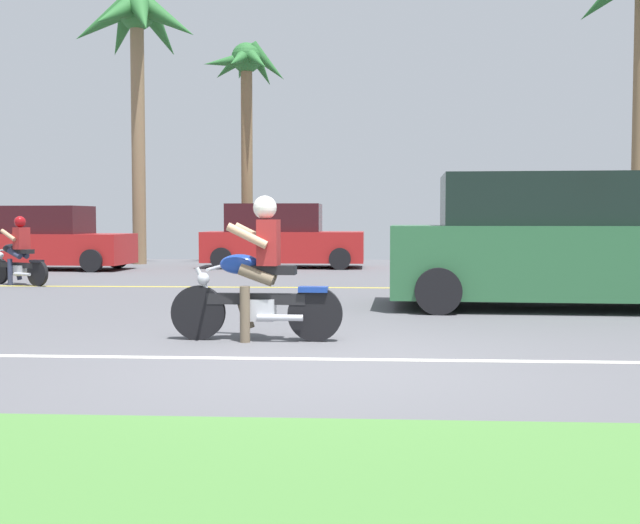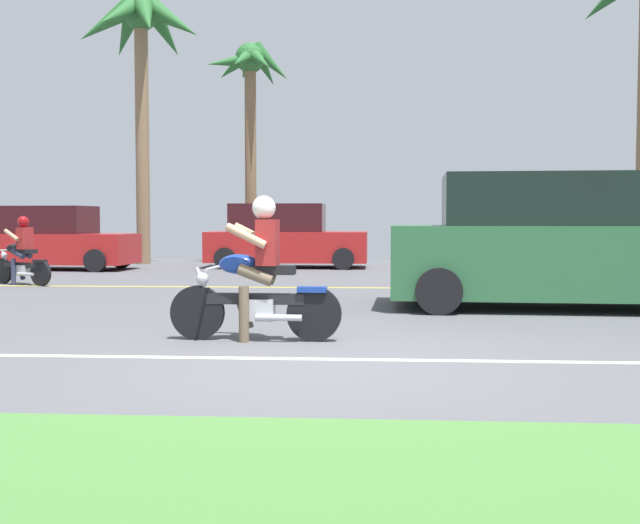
{
  "view_description": "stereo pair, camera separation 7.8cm",
  "coord_description": "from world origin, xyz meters",
  "px_view_note": "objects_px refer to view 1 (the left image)",
  "views": [
    {
      "loc": [
        0.42,
        -7.02,
        1.3
      ],
      "look_at": [
        -0.16,
        2.62,
        0.77
      ],
      "focal_mm": 44.21,
      "sensor_mm": 36.0,
      "label": 1
    },
    {
      "loc": [
        0.5,
        -7.02,
        1.3
      ],
      "look_at": [
        -0.16,
        2.62,
        0.77
      ],
      "focal_mm": 44.21,
      "sensor_mm": 36.0,
      "label": 2
    }
  ],
  "objects_px": {
    "parked_car_0": "(47,240)",
    "parked_car_1": "(281,238)",
    "palm_tree_0": "(136,35)",
    "palm_tree_2": "(246,81)",
    "motorcyclist": "(258,280)",
    "suv_nearby": "(556,243)",
    "motorcyclist_distant": "(18,256)"
  },
  "relations": [
    {
      "from": "parked_car_0",
      "to": "palm_tree_2",
      "type": "bearing_deg",
      "value": 31.62
    },
    {
      "from": "palm_tree_2",
      "to": "motorcyclist_distant",
      "type": "distance_m",
      "value": 9.47
    },
    {
      "from": "motorcyclist",
      "to": "parked_car_1",
      "type": "distance_m",
      "value": 12.59
    },
    {
      "from": "parked_car_0",
      "to": "parked_car_1",
      "type": "bearing_deg",
      "value": 11.64
    },
    {
      "from": "parked_car_0",
      "to": "motorcyclist_distant",
      "type": "height_order",
      "value": "parked_car_0"
    },
    {
      "from": "motorcyclist",
      "to": "suv_nearby",
      "type": "distance_m",
      "value": 5.11
    },
    {
      "from": "parked_car_0",
      "to": "parked_car_1",
      "type": "distance_m",
      "value": 5.99
    },
    {
      "from": "motorcyclist_distant",
      "to": "parked_car_1",
      "type": "bearing_deg",
      "value": 52.24
    },
    {
      "from": "suv_nearby",
      "to": "motorcyclist_distant",
      "type": "xyz_separation_m",
      "value": [
        -9.55,
        3.39,
        -0.37
      ]
    },
    {
      "from": "suv_nearby",
      "to": "parked_car_0",
      "type": "height_order",
      "value": "suv_nearby"
    },
    {
      "from": "parked_car_0",
      "to": "palm_tree_2",
      "type": "xyz_separation_m",
      "value": [
        4.69,
        2.89,
        4.47
      ]
    },
    {
      "from": "palm_tree_2",
      "to": "parked_car_0",
      "type": "bearing_deg",
      "value": -148.38
    },
    {
      "from": "suv_nearby",
      "to": "palm_tree_2",
      "type": "distance_m",
      "value": 13.26
    },
    {
      "from": "motorcyclist",
      "to": "parked_car_1",
      "type": "bearing_deg",
      "value": 95.11
    },
    {
      "from": "motorcyclist",
      "to": "palm_tree_2",
      "type": "bearing_deg",
      "value": 99.16
    },
    {
      "from": "parked_car_1",
      "to": "palm_tree_0",
      "type": "relative_size",
      "value": 0.54
    },
    {
      "from": "parked_car_0",
      "to": "palm_tree_0",
      "type": "height_order",
      "value": "palm_tree_0"
    },
    {
      "from": "motorcyclist",
      "to": "palm_tree_2",
      "type": "height_order",
      "value": "palm_tree_2"
    },
    {
      "from": "motorcyclist",
      "to": "parked_car_0",
      "type": "relative_size",
      "value": 0.44
    },
    {
      "from": "parked_car_0",
      "to": "palm_tree_0",
      "type": "bearing_deg",
      "value": 57.68
    },
    {
      "from": "parked_car_1",
      "to": "palm_tree_2",
      "type": "xyz_separation_m",
      "value": [
        -1.17,
        1.68,
        4.44
      ]
    },
    {
      "from": "parked_car_0",
      "to": "motorcyclist",
      "type": "bearing_deg",
      "value": -58.34
    },
    {
      "from": "suv_nearby",
      "to": "palm_tree_0",
      "type": "xyz_separation_m",
      "value": [
        -9.27,
        10.58,
        5.55
      ]
    },
    {
      "from": "motorcyclist",
      "to": "palm_tree_0",
      "type": "height_order",
      "value": "palm_tree_0"
    },
    {
      "from": "motorcyclist",
      "to": "parked_car_0",
      "type": "distance_m",
      "value": 13.31
    },
    {
      "from": "parked_car_0",
      "to": "motorcyclist_distant",
      "type": "xyz_separation_m",
      "value": [
        1.33,
        -4.64,
        -0.18
      ]
    },
    {
      "from": "motorcyclist",
      "to": "motorcyclist_distant",
      "type": "height_order",
      "value": "motorcyclist"
    },
    {
      "from": "parked_car_1",
      "to": "parked_car_0",
      "type": "bearing_deg",
      "value": -168.36
    },
    {
      "from": "parked_car_0",
      "to": "palm_tree_2",
      "type": "distance_m",
      "value": 7.09
    },
    {
      "from": "suv_nearby",
      "to": "palm_tree_2",
      "type": "relative_size",
      "value": 0.77
    },
    {
      "from": "parked_car_1",
      "to": "motorcyclist_distant",
      "type": "bearing_deg",
      "value": -127.76
    },
    {
      "from": "palm_tree_2",
      "to": "motorcyclist_distant",
      "type": "xyz_separation_m",
      "value": [
        -3.36,
        -7.53,
        -4.65
      ]
    }
  ]
}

